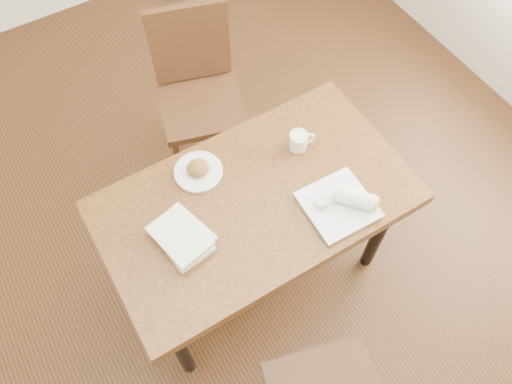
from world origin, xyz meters
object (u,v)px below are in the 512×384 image
chair_far (197,84)px  coffee_mug (299,140)px  plate_scone (198,171)px  plate_burrito (343,203)px  table (256,209)px  book_stack (182,236)px

chair_far → coffee_mug: bearing=-79.2°
plate_scone → plate_burrito: plate_burrito is taller
coffee_mug → plate_scone: bearing=167.1°
table → plate_scone: bearing=121.9°
plate_scone → plate_burrito: bearing=-46.2°
chair_far → book_stack: size_ratio=3.56×
plate_burrito → coffee_mug: bearing=87.7°
table → plate_burrito: plate_burrito is taller
chair_far → plate_burrito: size_ratio=3.53×
plate_scone → coffee_mug: bearing=-12.9°
table → book_stack: size_ratio=4.69×
chair_far → book_stack: bearing=-119.6°
plate_burrito → book_stack: 0.64m
coffee_mug → plate_burrito: bearing=-92.3°
coffee_mug → chair_far: bearing=100.8°
chair_far → plate_burrito: 1.09m
table → coffee_mug: (0.29, 0.13, 0.13)m
chair_far → plate_scone: chair_far is taller
chair_far → plate_burrito: chair_far is taller
coffee_mug → plate_burrito: (-0.01, -0.34, -0.01)m
table → plate_burrito: bearing=-37.1°
chair_far → book_stack: chair_far is taller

